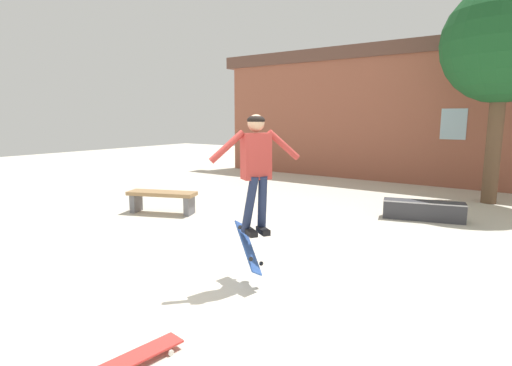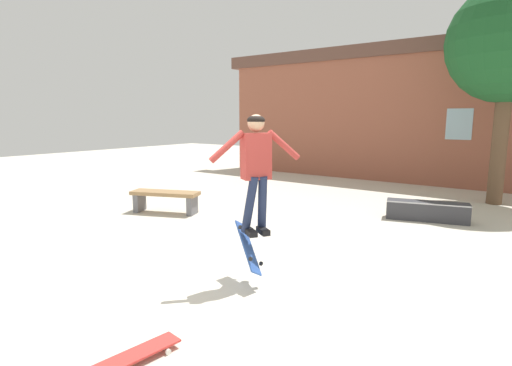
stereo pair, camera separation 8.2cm
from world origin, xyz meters
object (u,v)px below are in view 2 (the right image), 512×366
Objects in this scene: park_bench at (165,197)px; skate_ledge at (427,211)px; skater at (256,163)px; tree_right at (509,44)px; skateboard_flipping at (248,247)px; skateboard_resting at (137,354)px.

skate_ledge is (4.86, 2.70, -0.15)m from park_bench.
skater reaches higher than skate_ledge.
park_bench is at bearing -137.21° from tree_right.
skateboard_flipping reaches higher than park_bench.
tree_right is 6.44× the size of skateboard_resting.
skater reaches higher than skateboard_flipping.
park_bench is 5.56m from skateboard_resting.
tree_right is at bearing 177.36° from skateboard_resting.
skateboard_resting is at bearing -51.24° from skater.
park_bench is 4.41m from skater.
park_bench is (-5.81, -5.37, -3.42)m from tree_right.
tree_right is 7.81m from skater.
skate_ledge is 2.01× the size of skateboard_resting.
skate_ledge is 1.08× the size of skater.
skater is (-1.04, -4.55, 1.34)m from skate_ledge.
park_bench is 1.05× the size of skater.
tree_right is 8.28m from skateboard_flipping.
park_bench reaches higher than skateboard_resting.
skateboard_resting is at bearing -65.72° from park_bench.
skate_ledge is at bearing -179.06° from skateboard_resting.
skateboard_flipping is (-0.06, -0.09, -1.06)m from skater.
tree_right is 4.56m from skate_ledge.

